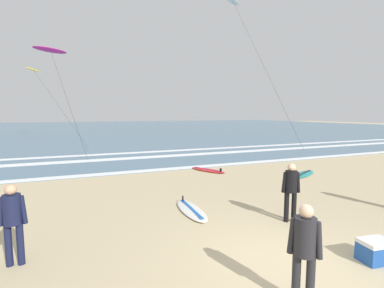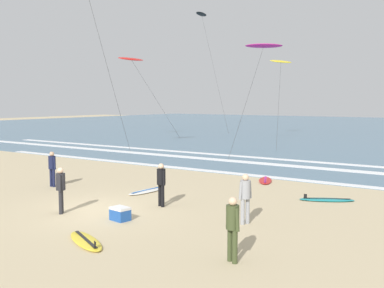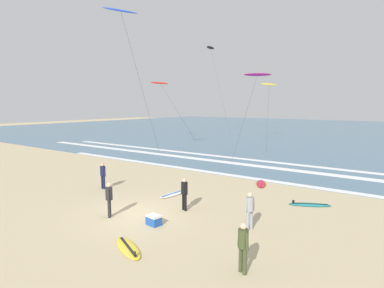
% 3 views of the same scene
% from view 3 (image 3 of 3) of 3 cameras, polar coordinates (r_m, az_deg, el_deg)
% --- Properties ---
extents(ground_plane, '(160.00, 160.00, 0.00)m').
position_cam_3_polar(ground_plane, '(15.84, -9.83, -12.06)').
color(ground_plane, tan).
extents(ocean_surface, '(140.00, 90.00, 0.01)m').
position_cam_3_polar(ocean_surface, '(66.02, 26.51, 1.85)').
color(ocean_surface, slate).
rests_on(ocean_surface, ground).
extents(wave_foam_shoreline, '(41.21, 0.67, 0.01)m').
position_cam_3_polar(wave_foam_shoreline, '(22.82, 11.86, -6.12)').
color(wave_foam_shoreline, white).
rests_on(wave_foam_shoreline, ocean_surface).
extents(wave_foam_mid_break, '(56.74, 1.00, 0.01)m').
position_cam_3_polar(wave_foam_mid_break, '(27.92, 10.10, -3.66)').
color(wave_foam_mid_break, white).
rests_on(wave_foam_mid_break, ocean_surface).
extents(wave_foam_outer_break, '(56.36, 0.82, 0.01)m').
position_cam_3_polar(wave_foam_outer_break, '(29.46, 15.42, -3.25)').
color(wave_foam_outer_break, white).
rests_on(wave_foam_outer_break, ocean_surface).
extents(surfer_left_far, '(0.50, 0.32, 1.60)m').
position_cam_3_polar(surfer_left_far, '(15.85, -1.35, -8.31)').
color(surfer_left_far, black).
rests_on(surfer_left_far, ground).
extents(surfer_left_near, '(0.41, 0.44, 1.60)m').
position_cam_3_polar(surfer_left_near, '(15.42, -14.41, -8.98)').
color(surfer_left_near, '#232328').
rests_on(surfer_left_near, ground).
extents(surfer_background_far, '(0.51, 0.32, 1.60)m').
position_cam_3_polar(surfer_background_far, '(20.49, -15.43, -5.03)').
color(surfer_background_far, '#141938').
rests_on(surfer_background_far, ground).
extents(surfer_foreground_main, '(0.32, 0.50, 1.60)m').
position_cam_3_polar(surfer_foreground_main, '(13.66, 10.13, -10.97)').
color(surfer_foreground_main, gray).
rests_on(surfer_foreground_main, ground).
extents(surfer_mid_group, '(0.50, 0.32, 1.60)m').
position_cam_3_polar(surfer_mid_group, '(10.39, 8.99, -16.89)').
color(surfer_mid_group, '#384223').
rests_on(surfer_mid_group, ground).
extents(surfboard_near_water, '(2.15, 1.45, 0.25)m').
position_cam_3_polar(surfboard_near_water, '(12.38, -11.20, -17.48)').
color(surfboard_near_water, yellow).
rests_on(surfboard_near_water, ground).
extents(surfboard_left_pile, '(2.14, 1.52, 0.25)m').
position_cam_3_polar(surfboard_left_pile, '(17.89, 20.03, -9.99)').
color(surfboard_left_pile, teal).
rests_on(surfboard_left_pile, ground).
extents(surfboard_right_spare, '(0.70, 2.13, 0.25)m').
position_cam_3_polar(surfboard_right_spare, '(18.72, -3.38, -8.80)').
color(surfboard_right_spare, silver).
rests_on(surfboard_right_spare, ground).
extents(surfboard_foreground_flat, '(1.41, 2.16, 0.25)m').
position_cam_3_polar(surfboard_foreground_flat, '(21.49, 12.06, -6.86)').
color(surfboard_foreground_flat, red).
rests_on(surfboard_foreground_flat, ground).
extents(kite_red_low_near, '(4.01, 5.36, 8.26)m').
position_cam_3_polar(kite_red_low_near, '(45.65, -5.68, 10.61)').
color(kite_red_low_near, red).
rests_on(kite_red_low_near, ground).
extents(kite_yellow_high_left, '(6.04, 14.07, 8.19)m').
position_cam_3_polar(kite_yellow_high_left, '(48.27, 13.43, 10.14)').
color(kite_yellow_high_left, yellow).
rests_on(kite_yellow_high_left, ground).
extents(kite_magenta_high_right, '(3.95, 11.44, 8.76)m').
position_cam_3_polar(kite_magenta_high_right, '(38.92, 11.45, 11.84)').
color(kite_magenta_high_right, '#CC2384').
rests_on(kite_magenta_high_right, ground).
extents(kite_blue_far_left, '(1.81, 6.99, 13.41)m').
position_cam_3_polar(kite_blue_far_left, '(30.87, -12.44, 21.82)').
color(kite_blue_far_left, blue).
rests_on(kite_blue_far_left, ground).
extents(kite_black_far_right, '(8.90, 8.33, 15.91)m').
position_cam_3_polar(kite_black_far_right, '(63.59, 3.30, 16.47)').
color(kite_black_far_right, black).
rests_on(kite_black_far_right, ground).
extents(cooler_box, '(0.67, 0.53, 0.44)m').
position_cam_3_polar(cooler_box, '(14.33, -6.74, -13.14)').
color(cooler_box, '#1E4C9E').
rests_on(cooler_box, ground).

